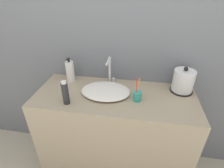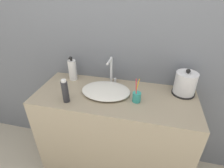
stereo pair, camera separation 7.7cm
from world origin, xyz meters
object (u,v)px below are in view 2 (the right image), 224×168
object	(u,v)px
faucet	(111,69)
toothbrush_cup	(137,97)
electric_kettle	(185,84)
lotion_bottle	(72,70)
shampoo_bottle	(65,91)

from	to	relation	value
faucet	toothbrush_cup	xyz separation A→B (m)	(0.25, -0.23, -0.09)
faucet	electric_kettle	xyz separation A→B (m)	(0.61, -0.04, -0.04)
electric_kettle	toothbrush_cup	world-z (taller)	electric_kettle
faucet	lotion_bottle	size ratio (longest dim) A/B	1.07
electric_kettle	lotion_bottle	world-z (taller)	lotion_bottle
lotion_bottle	shampoo_bottle	bearing A→B (deg)	-74.40
shampoo_bottle	faucet	bearing A→B (deg)	53.17
electric_kettle	toothbrush_cup	size ratio (longest dim) A/B	1.13
faucet	electric_kettle	distance (m)	0.61
electric_kettle	lotion_bottle	size ratio (longest dim) A/B	0.99
faucet	shampoo_bottle	bearing A→B (deg)	-126.83
electric_kettle	shampoo_bottle	distance (m)	0.93
lotion_bottle	toothbrush_cup	bearing A→B (deg)	-19.20
toothbrush_cup	shampoo_bottle	distance (m)	0.53
faucet	toothbrush_cup	size ratio (longest dim) A/B	1.22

